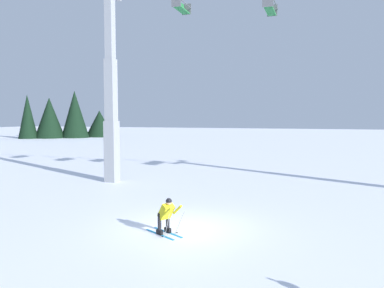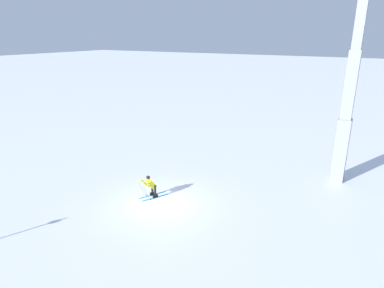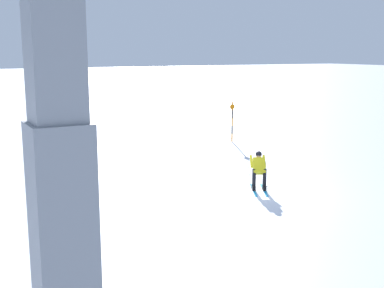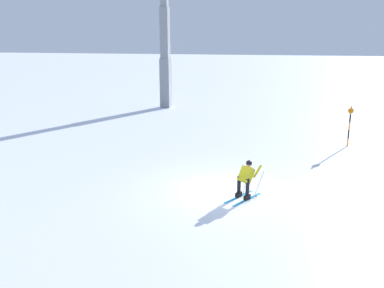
{
  "view_description": "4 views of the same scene",
  "coord_description": "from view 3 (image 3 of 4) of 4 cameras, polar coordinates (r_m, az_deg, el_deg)",
  "views": [
    {
      "loc": [
        4.64,
        -12.5,
        4.12
      ],
      "look_at": [
        -0.21,
        1.32,
        3.06
      ],
      "focal_mm": 33.94,
      "sensor_mm": 36.0,
      "label": 1
    },
    {
      "loc": [
        12.95,
        9.24,
        8.68
      ],
      "look_at": [
        -0.75,
        1.44,
        3.42
      ],
      "focal_mm": 31.0,
      "sensor_mm": 36.0,
      "label": 2
    },
    {
      "loc": [
        -14.04,
        9.18,
        4.79
      ],
      "look_at": [
        0.07,
        1.47,
        1.77
      ],
      "focal_mm": 46.45,
      "sensor_mm": 36.0,
      "label": 3
    },
    {
      "loc": [
        -13.65,
        -2.4,
        5.43
      ],
      "look_at": [
        0.14,
        1.13,
        1.68
      ],
      "focal_mm": 37.4,
      "sensor_mm": 36.0,
      "label": 4
    }
  ],
  "objects": [
    {
      "name": "trail_marker_pole",
      "position": [
        26.55,
        4.64,
        2.72
      ],
      "size": [
        0.07,
        0.28,
        2.12
      ],
      "color": "orange",
      "rests_on": "ground_plane"
    },
    {
      "name": "lift_tower_near",
      "position": [
        6.29,
        -15.69,
        13.35
      ],
      "size": [
        0.75,
        2.56,
        12.32
      ],
      "color": "gray",
      "rests_on": "ground_plane"
    },
    {
      "name": "ground_plane",
      "position": [
        17.45,
        4.36,
        -5.32
      ],
      "size": [
        260.0,
        260.0,
        0.0
      ],
      "primitive_type": "plane",
      "color": "white"
    },
    {
      "name": "skier_carving_main",
      "position": [
        17.49,
        7.69,
        -2.8
      ],
      "size": [
        1.63,
        1.25,
        1.45
      ],
      "color": "#198CCC",
      "rests_on": "ground_plane"
    }
  ]
}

